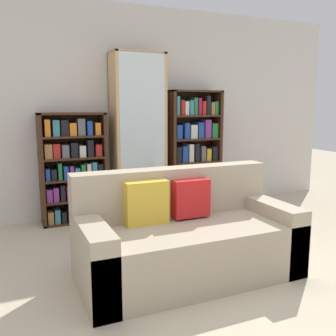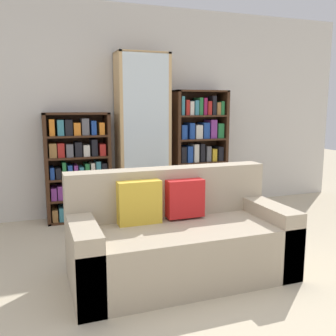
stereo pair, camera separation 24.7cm
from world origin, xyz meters
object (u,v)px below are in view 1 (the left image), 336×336
object	(u,v)px
bookshelf_left	(73,169)
bookshelf_right	(193,151)
wine_bottle	(175,207)
display_cabinet	(138,136)
couch	(186,239)

from	to	relation	value
bookshelf_left	bookshelf_right	distance (m)	1.65
bookshelf_left	bookshelf_right	size ratio (longest dim) A/B	0.82
bookshelf_left	bookshelf_right	bearing A→B (deg)	0.01
bookshelf_right	wine_bottle	bearing A→B (deg)	-136.44
bookshelf_left	wine_bottle	bearing A→B (deg)	-21.58
bookshelf_left	display_cabinet	bearing A→B (deg)	-1.07
display_cabinet	couch	bearing A→B (deg)	-96.93
display_cabinet	bookshelf_right	world-z (taller)	display_cabinet
bookshelf_left	bookshelf_right	world-z (taller)	bookshelf_right
wine_bottle	bookshelf_left	bearing A→B (deg)	158.42
couch	wine_bottle	xyz separation A→B (m)	(0.56, 1.43, -0.15)
couch	bookshelf_right	world-z (taller)	bookshelf_right
wine_bottle	display_cabinet	bearing A→B (deg)	126.41
display_cabinet	wine_bottle	distance (m)	1.03
bookshelf_left	wine_bottle	world-z (taller)	bookshelf_left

